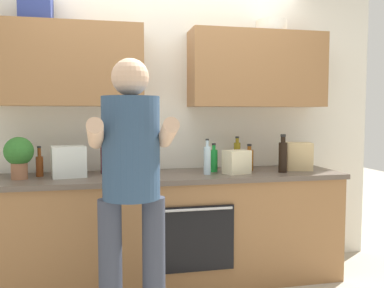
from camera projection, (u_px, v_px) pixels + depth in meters
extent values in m
plane|color=#B2A893|center=(171.00, 282.00, 3.34)|extent=(12.00, 12.00, 0.00)
cube|color=silver|center=(164.00, 129.00, 3.60)|extent=(4.00, 0.06, 2.50)
cube|color=olive|center=(67.00, 65.00, 3.20)|extent=(1.20, 0.32, 0.65)
cube|color=olive|center=(257.00, 70.00, 3.54)|extent=(1.20, 0.32, 0.65)
cylinder|color=silver|center=(271.00, 27.00, 3.54)|extent=(0.27, 0.27, 0.10)
cube|color=navy|center=(36.00, 5.00, 3.12)|extent=(0.24, 0.20, 0.25)
cube|color=olive|center=(171.00, 231.00, 3.31)|extent=(2.80, 0.60, 0.86)
cube|color=brown|center=(170.00, 177.00, 3.27)|extent=(2.84, 0.64, 0.04)
cube|color=black|center=(198.00, 239.00, 3.03)|extent=(0.56, 0.02, 0.50)
cylinder|color=silver|center=(199.00, 209.00, 2.99)|extent=(0.52, 0.02, 0.02)
cylinder|color=#383D4C|center=(110.00, 273.00, 2.41)|extent=(0.14, 0.14, 0.89)
cylinder|color=#383D4C|center=(154.00, 269.00, 2.46)|extent=(0.14, 0.14, 0.89)
cylinder|color=navy|center=(131.00, 148.00, 2.38)|extent=(0.34, 0.34, 0.60)
sphere|color=#D8AD8C|center=(130.00, 77.00, 2.35)|extent=(0.22, 0.22, 0.22)
cylinder|color=#D8AD8C|center=(95.00, 134.00, 2.21)|extent=(0.09, 0.31, 0.19)
cylinder|color=#D8AD8C|center=(168.00, 133.00, 2.30)|extent=(0.09, 0.31, 0.19)
cylinder|color=brown|center=(40.00, 167.00, 3.14)|extent=(0.06, 0.06, 0.16)
cylinder|color=brown|center=(39.00, 152.00, 3.13)|extent=(0.03, 0.03, 0.07)
cylinder|color=black|center=(39.00, 147.00, 3.13)|extent=(0.03, 0.03, 0.01)
cylinder|color=olive|center=(237.00, 156.00, 3.58)|extent=(0.06, 0.06, 0.23)
cylinder|color=olive|center=(237.00, 140.00, 3.57)|extent=(0.03, 0.03, 0.04)
cylinder|color=black|center=(237.00, 137.00, 3.56)|extent=(0.03, 0.03, 0.01)
cylinder|color=#198C33|center=(214.00, 161.00, 3.39)|extent=(0.06, 0.06, 0.19)
cylinder|color=#198C33|center=(214.00, 147.00, 3.38)|extent=(0.03, 0.03, 0.04)
cylinder|color=black|center=(214.00, 144.00, 3.38)|extent=(0.03, 0.03, 0.01)
cylinder|color=silver|center=(207.00, 161.00, 3.25)|extent=(0.06, 0.06, 0.23)
cylinder|color=silver|center=(207.00, 143.00, 3.24)|extent=(0.02, 0.02, 0.05)
cylinder|color=black|center=(207.00, 140.00, 3.24)|extent=(0.03, 0.03, 0.01)
cylinder|color=#471419|center=(105.00, 158.00, 3.29)|extent=(0.08, 0.08, 0.25)
cylinder|color=#471419|center=(105.00, 141.00, 3.28)|extent=(0.03, 0.03, 0.03)
cylinder|color=black|center=(105.00, 138.00, 3.28)|extent=(0.03, 0.03, 0.01)
cylinder|color=black|center=(283.00, 157.00, 3.36)|extent=(0.07, 0.07, 0.25)
cylinder|color=black|center=(283.00, 140.00, 3.35)|extent=(0.04, 0.04, 0.05)
cylinder|color=black|center=(283.00, 135.00, 3.35)|extent=(0.04, 0.04, 0.02)
cylinder|color=#8C4C14|center=(249.00, 160.00, 3.49)|extent=(0.07, 0.07, 0.18)
cylinder|color=#8C4C14|center=(249.00, 148.00, 3.48)|extent=(0.03, 0.03, 0.03)
cylinder|color=black|center=(249.00, 145.00, 3.48)|extent=(0.04, 0.04, 0.02)
cylinder|color=#33598C|center=(20.00, 170.00, 3.22)|extent=(0.08, 0.08, 0.08)
cylinder|color=silver|center=(139.00, 168.00, 3.29)|extent=(0.29, 0.29, 0.09)
cylinder|color=#9E6647|center=(19.00, 171.00, 3.02)|extent=(0.12, 0.12, 0.12)
sphere|color=#2D6B28|center=(19.00, 151.00, 3.00)|extent=(0.21, 0.21, 0.21)
cube|color=beige|center=(237.00, 162.00, 3.29)|extent=(0.23, 0.20, 0.19)
cube|color=tan|center=(299.00, 156.00, 3.51)|extent=(0.25, 0.23, 0.24)
cube|color=silver|center=(69.00, 161.00, 3.13)|extent=(0.28, 0.26, 0.24)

